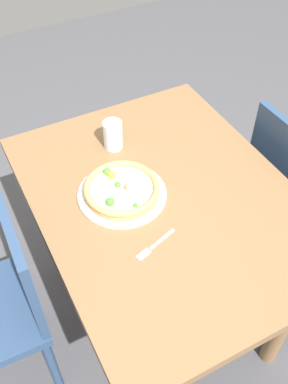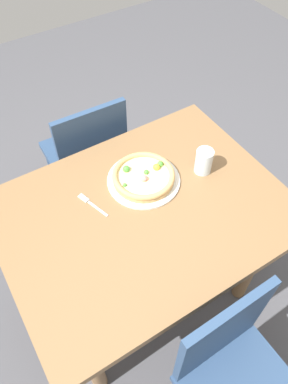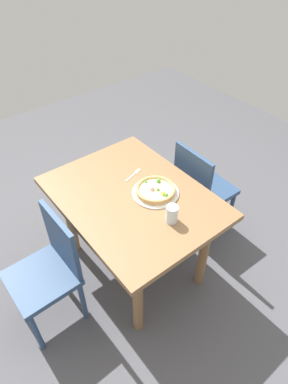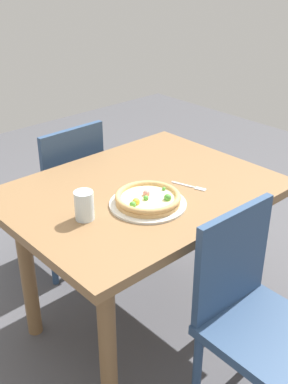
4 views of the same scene
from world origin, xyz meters
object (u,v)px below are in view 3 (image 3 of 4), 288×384
Objects in this scene: pizza at (156,190)px; fork at (134,174)px; chair_far at (200,188)px; dining_table at (133,208)px; chair_near at (49,269)px; drinking_glass at (172,214)px; plate at (155,193)px.

pizza is 1.67× the size of fork.
chair_far is 0.62m from fork.
dining_table is 4.32× the size of pizza.
chair_near is 0.86m from fork.
drinking_glass is at bearing 8.49° from dining_table.
chair_near reaches higher than dining_table.
drinking_glass is (0.30, -0.61, 0.33)m from chair_far.
plate is at bearing -133.81° from pizza.
pizza is at bearing -109.65° from fork.
chair_far is at bearing 87.17° from dining_table.
plate is at bearing -83.22° from chair_far.
plate is at bearing -97.64° from chair_near.
chair_near is at bearing -96.63° from plate.
chair_near is 0.84m from plate.
drinking_glass reaches higher than pizza.
chair_near is 0.85m from drinking_glass.
chair_far is (0.05, 1.32, 0.00)m from chair_near.
dining_table is 0.20m from plate.
pizza is at bearing -97.68° from chair_near.
fork is (-0.16, 0.80, 0.27)m from chair_near.
drinking_glass is at bearing -117.16° from chair_near.
chair_far is 2.79× the size of plate.
fork is (-0.21, -0.51, 0.27)m from chair_far.
chair_near reaches higher than drinking_glass.
plate reaches higher than dining_table.
chair_far reaches higher than pizza.
drinking_glass is at bearing -117.99° from fork.
plate is at bearing 161.68° from drinking_glass.
fork is at bearing 169.38° from drinking_glass.
chair_far is at bearing -92.98° from chair_near.
chair_near reaches higher than plate.
chair_near is 3.28× the size of pizza.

